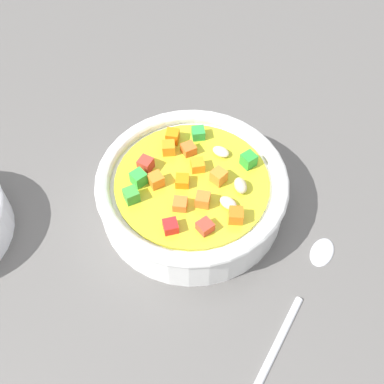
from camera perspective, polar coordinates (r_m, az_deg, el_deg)
name	(u,v)px	position (r cm, az deg, el deg)	size (l,w,h in cm)	color
ground_plane	(192,209)	(55.91, 0.00, -2.09)	(140.00, 140.00, 2.00)	#565451
soup_bowl_main	(192,190)	(52.71, 0.00, 0.28)	(21.23, 21.23, 6.08)	white
spoon	(302,293)	(50.44, 13.19, -11.86)	(16.64, 13.78, 0.89)	silver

